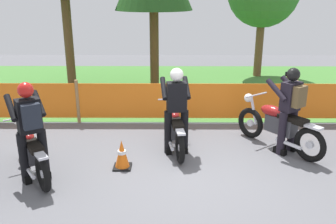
{
  "coord_description": "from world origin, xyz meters",
  "views": [
    {
      "loc": [
        -0.37,
        -5.88,
        3.06
      ],
      "look_at": [
        -0.41,
        0.55,
        0.9
      ],
      "focal_mm": 39.14,
      "sensor_mm": 36.0,
      "label": 1
    }
  ],
  "objects_px": {
    "motorcycle_trailing": "(175,128)",
    "rider_third": "(30,127)",
    "rider_lead": "(290,106)",
    "rider_trailing": "(176,108)",
    "traffic_cone": "(122,154)",
    "motorcycle_lead": "(278,126)",
    "motorcycle_third": "(31,151)"
  },
  "relations": [
    {
      "from": "motorcycle_lead",
      "to": "motorcycle_trailing",
      "type": "relative_size",
      "value": 0.94
    },
    {
      "from": "motorcycle_third",
      "to": "rider_trailing",
      "type": "height_order",
      "value": "rider_trailing"
    },
    {
      "from": "motorcycle_trailing",
      "to": "rider_lead",
      "type": "bearing_deg",
      "value": -102.27
    },
    {
      "from": "motorcycle_lead",
      "to": "motorcycle_third",
      "type": "distance_m",
      "value": 4.67
    },
    {
      "from": "motorcycle_trailing",
      "to": "motorcycle_third",
      "type": "distance_m",
      "value": 2.72
    },
    {
      "from": "rider_third",
      "to": "traffic_cone",
      "type": "xyz_separation_m",
      "value": [
        1.4,
        0.43,
        -0.69
      ]
    },
    {
      "from": "motorcycle_third",
      "to": "traffic_cone",
      "type": "bearing_deg",
      "value": -114.7
    },
    {
      "from": "motorcycle_trailing",
      "to": "rider_trailing",
      "type": "relative_size",
      "value": 1.11
    },
    {
      "from": "motorcycle_third",
      "to": "rider_trailing",
      "type": "xyz_separation_m",
      "value": [
        2.5,
        0.95,
        0.48
      ]
    },
    {
      "from": "motorcycle_lead",
      "to": "motorcycle_trailing",
      "type": "height_order",
      "value": "motorcycle_lead"
    },
    {
      "from": "rider_lead",
      "to": "rider_trailing",
      "type": "xyz_separation_m",
      "value": [
        -2.17,
        -0.01,
        -0.03
      ]
    },
    {
      "from": "motorcycle_lead",
      "to": "rider_lead",
      "type": "distance_m",
      "value": 0.52
    },
    {
      "from": "rider_lead",
      "to": "motorcycle_third",
      "type": "bearing_deg",
      "value": 65.23
    },
    {
      "from": "motorcycle_trailing",
      "to": "rider_third",
      "type": "distance_m",
      "value": 2.74
    },
    {
      "from": "rider_lead",
      "to": "rider_third",
      "type": "bearing_deg",
      "value": 67.55
    },
    {
      "from": "motorcycle_third",
      "to": "traffic_cone",
      "type": "height_order",
      "value": "motorcycle_third"
    },
    {
      "from": "motorcycle_lead",
      "to": "motorcycle_third",
      "type": "bearing_deg",
      "value": 67.76
    },
    {
      "from": "motorcycle_third",
      "to": "rider_lead",
      "type": "xyz_separation_m",
      "value": [
        4.67,
        0.96,
        0.52
      ]
    },
    {
      "from": "motorcycle_trailing",
      "to": "rider_lead",
      "type": "relative_size",
      "value": 1.11
    },
    {
      "from": "rider_lead",
      "to": "rider_trailing",
      "type": "distance_m",
      "value": 2.17
    },
    {
      "from": "traffic_cone",
      "to": "rider_third",
      "type": "bearing_deg",
      "value": -162.91
    },
    {
      "from": "motorcycle_trailing",
      "to": "traffic_cone",
      "type": "relative_size",
      "value": 3.54
    },
    {
      "from": "rider_trailing",
      "to": "rider_lead",
      "type": "bearing_deg",
      "value": -97.6
    },
    {
      "from": "motorcycle_trailing",
      "to": "rider_lead",
      "type": "distance_m",
      "value": 2.26
    },
    {
      "from": "motorcycle_lead",
      "to": "rider_third",
      "type": "relative_size",
      "value": 1.04
    },
    {
      "from": "motorcycle_lead",
      "to": "rider_lead",
      "type": "height_order",
      "value": "rider_lead"
    },
    {
      "from": "rider_lead",
      "to": "rider_trailing",
      "type": "relative_size",
      "value": 1.0
    },
    {
      "from": "motorcycle_lead",
      "to": "rider_trailing",
      "type": "relative_size",
      "value": 1.04
    },
    {
      "from": "rider_third",
      "to": "rider_lead",
      "type": "bearing_deg",
      "value": -110.51
    },
    {
      "from": "motorcycle_lead",
      "to": "traffic_cone",
      "type": "relative_size",
      "value": 3.33
    },
    {
      "from": "motorcycle_third",
      "to": "traffic_cone",
      "type": "xyz_separation_m",
      "value": [
        1.52,
        0.26,
        -0.18
      ]
    },
    {
      "from": "motorcycle_lead",
      "to": "motorcycle_third",
      "type": "xyz_separation_m",
      "value": [
        -4.53,
        -1.15,
        -0.05
      ]
    }
  ]
}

